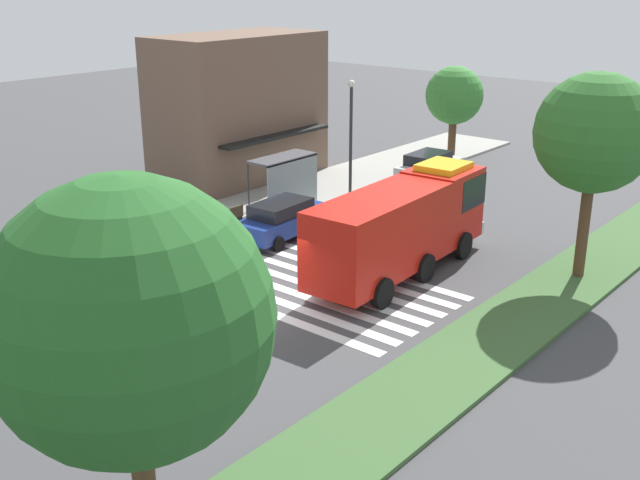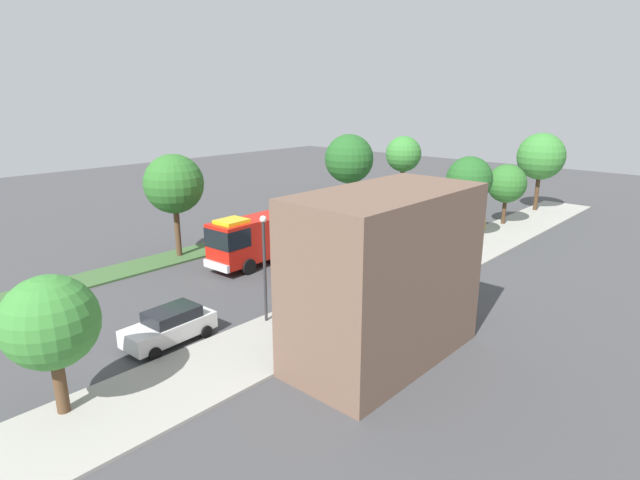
{
  "view_description": "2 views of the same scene",
  "coord_description": "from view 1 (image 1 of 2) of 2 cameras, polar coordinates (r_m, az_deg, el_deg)",
  "views": [
    {
      "loc": [
        -17.07,
        -17.06,
        11.09
      ],
      "look_at": [
        3.74,
        0.39,
        1.48
      ],
      "focal_mm": 43.11,
      "sensor_mm": 36.0,
      "label": 1
    },
    {
      "loc": [
        29.96,
        25.5,
        11.85
      ],
      "look_at": [
        2.98,
        0.88,
        1.44
      ],
      "focal_mm": 28.69,
      "sensor_mm": 36.0,
      "label": 2
    }
  ],
  "objects": [
    {
      "name": "storefront_building",
      "position": [
        42.42,
        -6.04,
        9.67
      ],
      "size": [
        9.47,
        5.54,
        7.89
      ],
      "color": "brown",
      "rests_on": "ground_plane"
    },
    {
      "name": "sidewalk",
      "position": [
        32.41,
        -14.99,
        -1.09
      ],
      "size": [
        60.0,
        4.94,
        0.14
      ],
      "primitive_type": "cube",
      "color": "#9E9B93",
      "rests_on": "ground_plane"
    },
    {
      "name": "bus_stop_shelter",
      "position": [
        36.99,
        -2.42,
        5.05
      ],
      "size": [
        3.5,
        1.4,
        2.46
      ],
      "color": "#4C4C51",
      "rests_on": "sidewalk"
    },
    {
      "name": "sidewalk_tree_east",
      "position": [
        47.99,
        9.94,
        10.5
      ],
      "size": [
        3.5,
        3.5,
        5.48
      ],
      "color": "#513823",
      "rests_on": "sidewalk"
    },
    {
      "name": "ground_plane",
      "position": [
        26.56,
        -4.57,
        -5.26
      ],
      "size": [
        120.0,
        120.0,
        0.0
      ],
      "primitive_type": "plane",
      "color": "#424244"
    },
    {
      "name": "parked_car_mid",
      "position": [
        42.37,
        8.12,
        5.36
      ],
      "size": [
        4.59,
        2.28,
        1.73
      ],
      "rotation": [
        0.0,
        0.0,
        0.05
      ],
      "color": "silver",
      "rests_on": "ground_plane"
    },
    {
      "name": "fire_truck",
      "position": [
        29.41,
        6.34,
        1.39
      ],
      "size": [
        9.73,
        3.11,
        3.72
      ],
      "rotation": [
        0.0,
        0.0,
        0.05
      ],
      "color": "red",
      "rests_on": "ground_plane"
    },
    {
      "name": "crosswalk",
      "position": [
        28.46,
        -0.58,
        -3.44
      ],
      "size": [
        5.85,
        10.3,
        0.01
      ],
      "color": "silver",
      "rests_on": "ground_plane"
    },
    {
      "name": "parked_car_west",
      "position": [
        33.35,
        -2.71,
        1.61
      ],
      "size": [
        4.89,
        2.27,
        1.67
      ],
      "rotation": [
        0.0,
        0.0,
        0.06
      ],
      "color": "navy",
      "rests_on": "ground_plane"
    },
    {
      "name": "median_tree_center",
      "position": [
        29.24,
        19.73,
        7.45
      ],
      "size": [
        4.33,
        4.33,
        7.62
      ],
      "color": "#513823",
      "rests_on": "median_strip"
    },
    {
      "name": "bench_near_shelter",
      "position": [
        34.62,
        -6.86,
        1.68
      ],
      "size": [
        1.6,
        0.5,
        0.9
      ],
      "color": "#4C3823",
      "rests_on": "sidewalk"
    },
    {
      "name": "street_lamp",
      "position": [
        39.01,
        2.31,
        8.37
      ],
      "size": [
        0.36,
        0.36,
        5.79
      ],
      "color": "#2D2D30",
      "rests_on": "sidewalk"
    },
    {
      "name": "median_tree_west",
      "position": [
        13.17,
        -13.96,
        -5.8
      ],
      "size": [
        4.92,
        4.92,
        7.94
      ],
      "color": "#513823",
      "rests_on": "median_strip"
    },
    {
      "name": "median_strip",
      "position": [
        22.58,
        8.87,
        -9.99
      ],
      "size": [
        60.0,
        3.0,
        0.14
      ],
      "primitive_type": "cube",
      "color": "#3D6033",
      "rests_on": "ground_plane"
    }
  ]
}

